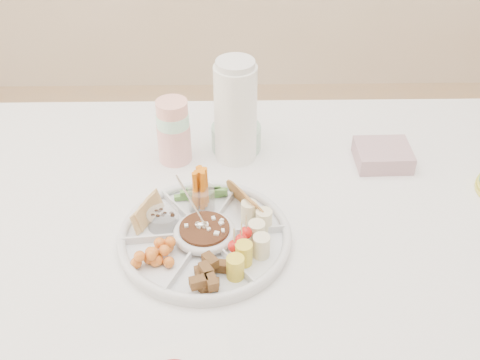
{
  "coord_description": "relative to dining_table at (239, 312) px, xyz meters",
  "views": [
    {
      "loc": [
        -0.02,
        -1.1,
        1.69
      ],
      "look_at": [
        0.0,
        -0.02,
        0.86
      ],
      "focal_mm": 45.0,
      "sensor_mm": 36.0,
      "label": 1
    }
  ],
  "objects": [
    {
      "name": "cherries",
      "position": [
        -0.18,
        -0.19,
        0.42
      ],
      "size": [
        0.12,
        0.12,
        0.04
      ],
      "primitive_type": null,
      "rotation": [
        0.0,
        0.0,
        0.1
      ],
      "color": "#C76628",
      "rests_on": "party_tray"
    },
    {
      "name": "dining_table",
      "position": [
        0.0,
        0.0,
        0.0
      ],
      "size": [
        1.52,
        1.02,
        0.76
      ],
      "primitive_type": "cube",
      "color": "white",
      "rests_on": "floor"
    },
    {
      "name": "napkin_stack",
      "position": [
        0.38,
        0.18,
        0.4
      ],
      "size": [
        0.14,
        0.13,
        0.05
      ],
      "primitive_type": "cube",
      "rotation": [
        0.0,
        0.0,
        0.02
      ],
      "color": "#B28B95",
      "rests_on": "dining_table"
    },
    {
      "name": "banana_tomato",
      "position": [
        0.04,
        -0.17,
        0.44
      ],
      "size": [
        0.13,
        0.13,
        0.1
      ],
      "primitive_type": null,
      "rotation": [
        0.0,
        0.0,
        0.1
      ],
      "color": "#DBC97C",
      "rests_on": "party_tray"
    },
    {
      "name": "flower_bowl",
      "position": [
        -0.0,
        0.26,
        0.43
      ],
      "size": [
        0.14,
        0.14,
        0.1
      ],
      "primitive_type": "cylinder",
      "rotation": [
        0.0,
        0.0,
        0.05
      ],
      "color": "#9AC0A4",
      "rests_on": "dining_table"
    },
    {
      "name": "pita_raisins",
      "position": [
        -0.2,
        -0.06,
        0.42
      ],
      "size": [
        0.11,
        0.11,
        0.05
      ],
      "primitive_type": null,
      "rotation": [
        0.0,
        0.0,
        0.1
      ],
      "color": "#D5B880",
      "rests_on": "party_tray"
    },
    {
      "name": "granola_chunks",
      "position": [
        -0.06,
        -0.25,
        0.42
      ],
      "size": [
        0.1,
        0.1,
        0.04
      ],
      "primitive_type": null,
      "rotation": [
        0.0,
        0.0,
        0.1
      ],
      "color": "brown",
      "rests_on": "party_tray"
    },
    {
      "name": "tortillas",
      "position": [
        0.03,
        -0.04,
        0.42
      ],
      "size": [
        0.1,
        0.1,
        0.05
      ],
      "primitive_type": null,
      "rotation": [
        0.0,
        0.0,
        0.1
      ],
      "color": "#B97A3C",
      "rests_on": "party_tray"
    },
    {
      "name": "cup_stack",
      "position": [
        -0.17,
        0.21,
        0.5
      ],
      "size": [
        0.11,
        0.11,
        0.24
      ],
      "primitive_type": "cylinder",
      "rotation": [
        0.0,
        0.0,
        -0.26
      ],
      "color": "beige",
      "rests_on": "dining_table"
    },
    {
      "name": "thermos",
      "position": [
        -0.0,
        0.22,
        0.52
      ],
      "size": [
        0.12,
        0.12,
        0.28
      ],
      "primitive_type": "cylinder",
      "rotation": [
        0.0,
        0.0,
        -0.1
      ],
      "color": "white",
      "rests_on": "dining_table"
    },
    {
      "name": "carrot_cucumber",
      "position": [
        -0.09,
        0.01,
        0.44
      ],
      "size": [
        0.13,
        0.13,
        0.11
      ],
      "primitive_type": null,
      "rotation": [
        0.0,
        0.0,
        0.1
      ],
      "color": "orange",
      "rests_on": "party_tray"
    },
    {
      "name": "bean_dip",
      "position": [
        -0.08,
        -0.12,
        0.41
      ],
      "size": [
        0.12,
        0.12,
        0.04
      ],
      "primitive_type": "cylinder",
      "rotation": [
        0.0,
        0.0,
        0.1
      ],
      "color": "#542E20",
      "rests_on": "party_tray"
    },
    {
      "name": "party_tray",
      "position": [
        -0.08,
        -0.12,
        0.4
      ],
      "size": [
        0.42,
        0.42,
        0.04
      ],
      "primitive_type": "cylinder",
      "rotation": [
        0.0,
        0.0,
        0.1
      ],
      "color": "white",
      "rests_on": "dining_table"
    }
  ]
}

